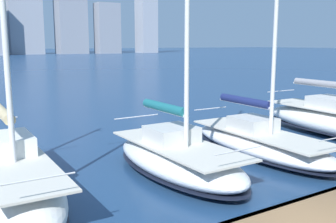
% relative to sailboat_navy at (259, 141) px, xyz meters
% --- Properties ---
extents(sailboat_navy, '(2.74, 7.74, 9.99)m').
position_rel_sailboat_navy_xyz_m(sailboat_navy, '(0.00, 0.00, 0.00)').
color(sailboat_navy, white).
rests_on(sailboat_navy, ground).
extents(sailboat_teal, '(2.76, 6.72, 11.93)m').
position_rel_sailboat_navy_xyz_m(sailboat_teal, '(4.27, 0.29, 0.09)').
color(sailboat_teal, silver).
rests_on(sailboat_teal, ground).
extents(sailboat_tan, '(2.59, 8.32, 10.12)m').
position_rel_sailboat_navy_xyz_m(sailboat_tan, '(9.64, -0.50, 0.15)').
color(sailboat_tan, white).
rests_on(sailboat_tan, ground).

